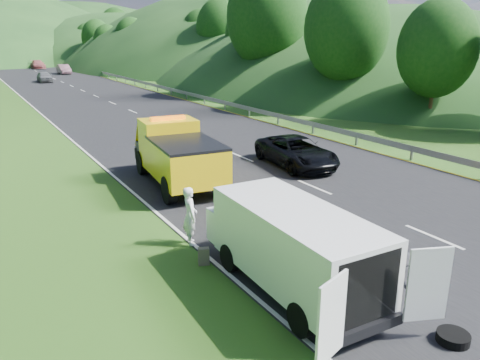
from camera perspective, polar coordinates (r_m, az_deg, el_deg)
ground at (r=15.59m, az=9.87°, el=-6.64°), size 320.00×320.00×0.00m
road_surface at (r=52.57m, az=-17.13°, el=9.73°), size 14.00×200.00×0.02m
guardrail at (r=66.50m, az=-13.66°, el=11.43°), size 0.06×140.00×1.52m
tree_line_right at (r=78.04m, az=-6.28°, el=12.61°), size 14.00×140.00×14.00m
hills_backdrop at (r=146.39m, az=-25.25°, el=13.27°), size 201.00×288.60×44.00m
tow_truck at (r=20.31m, az=-7.67°, el=3.21°), size 3.08×6.73×2.80m
white_van at (r=11.86m, az=6.28°, el=-7.74°), size 3.43×6.34×2.22m
woman at (r=14.84m, az=-5.98°, el=-7.73°), size 0.63×0.76×1.84m
child at (r=14.24m, az=7.29°, el=-8.92°), size 0.49×0.42×0.90m
worker at (r=11.64m, az=17.95°, el=-16.17°), size 1.28×0.90×1.80m
suitcase at (r=13.45m, az=-4.45°, el=-9.26°), size 0.36×0.28×0.51m
spare_tire at (r=11.46m, az=24.47°, el=-17.57°), size 0.69×0.69×0.20m
passing_suv at (r=23.45m, az=6.81°, el=1.71°), size 2.93×5.39×1.43m
dist_car_a at (r=70.87m, az=-22.67°, el=10.94°), size 1.69×4.21×1.43m
dist_car_b at (r=84.42m, az=-20.62°, el=11.98°), size 1.63×4.66×1.54m
dist_car_c at (r=99.71m, az=-23.35°, el=12.34°), size 2.19×5.39×1.56m
dist_car_d at (r=124.39m, az=-25.60°, el=12.79°), size 1.69×4.21×1.43m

